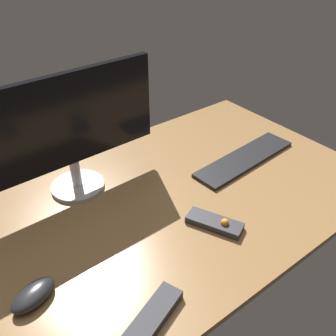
# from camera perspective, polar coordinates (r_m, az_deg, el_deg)

# --- Properties ---
(desk) EXTENTS (1.40, 0.84, 0.02)m
(desk) POSITION_cam_1_polar(r_m,az_deg,el_deg) (1.21, -0.65, -5.21)
(desk) COLOR olive
(desk) RESTS_ON ground
(monitor) EXTENTS (0.59, 0.17, 0.39)m
(monitor) POSITION_cam_1_polar(r_m,az_deg,el_deg) (1.17, -14.98, 5.80)
(monitor) COLOR #B8B8B8
(monitor) RESTS_ON desk
(keyboard) EXTENTS (0.45, 0.14, 0.01)m
(keyboard) POSITION_cam_1_polar(r_m,az_deg,el_deg) (1.41, 11.48, 1.45)
(keyboard) COLOR black
(keyboard) RESTS_ON desk
(computer_mouse) EXTENTS (0.13, 0.10, 0.04)m
(computer_mouse) POSITION_cam_1_polar(r_m,az_deg,el_deg) (0.98, -19.86, -17.74)
(computer_mouse) COLOR black
(computer_mouse) RESTS_ON desk
(media_remote) EXTENTS (0.12, 0.17, 0.04)m
(media_remote) POSITION_cam_1_polar(r_m,az_deg,el_deg) (1.11, 7.18, -8.28)
(media_remote) COLOR #2D2D33
(media_remote) RESTS_ON desk
(tv_remote) EXTENTS (0.19, 0.11, 0.02)m
(tv_remote) POSITION_cam_1_polar(r_m,az_deg,el_deg) (0.91, -2.41, -21.79)
(tv_remote) COLOR #2D2D33
(tv_remote) RESTS_ON desk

